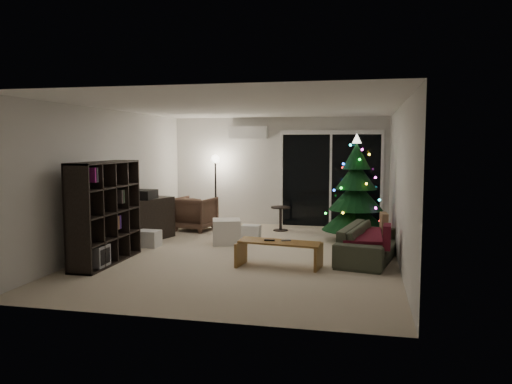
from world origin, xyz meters
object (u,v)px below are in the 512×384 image
armchair (195,213)px  sofa (369,242)px  coffee_table (279,254)px  media_cabinet (144,220)px  christmas_tree (356,189)px  bookshelf (94,212)px

armchair → sofa: bearing=160.2°
armchair → coffee_table: 3.73m
media_cabinet → christmas_tree: 4.16m
bookshelf → sofa: bookshelf is taller
bookshelf → sofa: (4.30, 1.14, -0.53)m
armchair → bookshelf: bearing=88.7°
bookshelf → media_cabinet: (0.00, 1.83, -0.40)m
armchair → christmas_tree: 3.58m
armchair → coffee_table: size_ratio=0.64×
coffee_table → bookshelf: bearing=-165.6°
bookshelf → christmas_tree: (4.04, 2.56, 0.23)m
bookshelf → sofa: bearing=-3.0°
armchair → sofa: (3.72, -2.04, -0.09)m
sofa → coffee_table: bearing=133.2°
media_cabinet → sofa: media_cabinet is taller
coffee_table → christmas_tree: (1.10, 2.26, 0.84)m
armchair → christmas_tree: size_ratio=0.39×
media_cabinet → coffee_table: media_cabinet is taller
bookshelf → armchair: bearing=61.9°
coffee_table → christmas_tree: bearing=72.6°
bookshelf → armchair: 3.26m
media_cabinet → sofa: 4.36m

